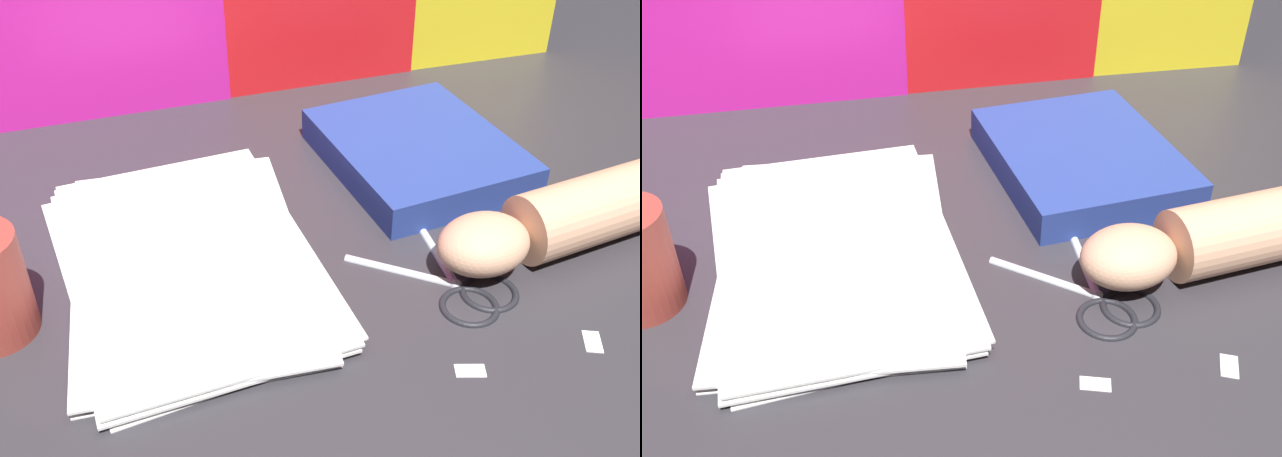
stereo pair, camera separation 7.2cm
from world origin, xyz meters
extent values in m
plane|color=#2D2B30|center=(0.00, 0.00, 0.00)|extent=(6.00, 6.00, 0.00)
cube|color=white|center=(-0.12, 0.04, 0.00)|extent=(0.27, 0.38, 0.00)
cube|color=white|center=(-0.11, 0.04, 0.00)|extent=(0.26, 0.37, 0.00)
cube|color=white|center=(-0.12, 0.04, 0.01)|extent=(0.25, 0.36, 0.00)
cube|color=white|center=(-0.11, 0.04, 0.01)|extent=(0.26, 0.37, 0.00)
cube|color=white|center=(-0.11, 0.04, 0.01)|extent=(0.24, 0.36, 0.00)
cube|color=white|center=(-0.11, 0.04, 0.02)|extent=(0.25, 0.36, 0.00)
cube|color=navy|center=(0.19, 0.14, 0.02)|extent=(0.22, 0.26, 0.04)
sphere|color=silver|center=(0.13, -0.08, 0.00)|extent=(0.01, 0.01, 0.01)
cylinder|color=silver|center=(0.09, -0.04, 0.00)|extent=(0.09, 0.08, 0.01)
torus|color=black|center=(0.16, -0.10, 0.00)|extent=(0.08, 0.08, 0.01)
cylinder|color=silver|center=(0.14, -0.02, 0.00)|extent=(0.02, 0.12, 0.01)
torus|color=black|center=(0.13, -0.11, 0.00)|extent=(0.06, 0.06, 0.01)
cylinder|color=tan|center=(0.30, -0.05, 0.04)|extent=(0.19, 0.09, 0.07)
ellipsoid|color=tan|center=(0.16, -0.07, 0.04)|extent=(0.10, 0.09, 0.06)
cube|color=white|center=(0.21, -0.19, 0.00)|extent=(0.03, 0.03, 0.00)
cube|color=white|center=(0.09, -0.18, 0.00)|extent=(0.03, 0.02, 0.00)
camera|label=1|loc=(-0.18, -0.56, 0.49)|focal=42.00mm
camera|label=2|loc=(-0.11, -0.58, 0.49)|focal=42.00mm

